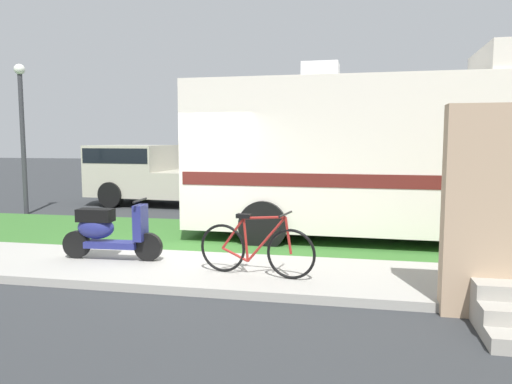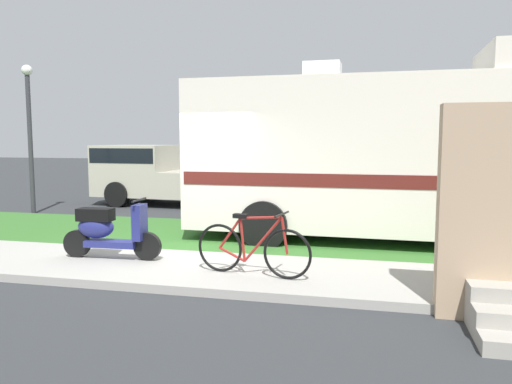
% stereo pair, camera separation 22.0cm
% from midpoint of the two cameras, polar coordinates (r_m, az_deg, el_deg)
% --- Properties ---
extents(ground_plane, '(80.00, 80.00, 0.00)m').
position_cam_midpoint_polar(ground_plane, '(8.92, -8.69, -7.02)').
color(ground_plane, '#2D3033').
extents(sidewalk, '(24.00, 2.00, 0.12)m').
position_cam_midpoint_polar(sidewalk, '(7.84, -12.00, -8.47)').
color(sidewalk, '#9E9B93').
rests_on(sidewalk, ground).
extents(grass_strip, '(24.00, 3.40, 0.08)m').
position_cam_midpoint_polar(grass_strip, '(10.29, -5.58, -5.00)').
color(grass_strip, '#336628').
rests_on(grass_strip, ground).
extents(motorhome_rv, '(7.24, 2.59, 3.63)m').
position_cam_midpoint_polar(motorhome_rv, '(9.85, 15.04, 4.23)').
color(motorhome_rv, silver).
rests_on(motorhome_rv, ground).
extents(scooter, '(1.64, 0.50, 0.97)m').
position_cam_midpoint_polar(scooter, '(8.20, -15.95, -4.23)').
color(scooter, black).
rests_on(scooter, ground).
extents(bicycle, '(1.69, 0.52, 0.90)m').
position_cam_midpoint_polar(bicycle, '(6.92, 0.52, -6.47)').
color(bicycle, black).
rests_on(bicycle, ground).
extents(pickup_truck_near, '(5.16, 2.48, 1.83)m').
position_cam_midpoint_polar(pickup_truck_near, '(15.62, -10.27, 2.16)').
color(pickup_truck_near, '#B7B29E').
rests_on(pickup_truck_near, ground).
extents(street_lamp_post, '(0.28, 0.28, 3.97)m').
position_cam_midpoint_polar(street_lamp_post, '(14.64, -24.21, 7.19)').
color(street_lamp_post, '#333338').
rests_on(street_lamp_post, ground).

